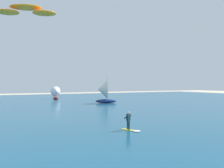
# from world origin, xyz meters

# --- Properties ---
(ocean) EXTENTS (160.00, 90.00, 0.10)m
(ocean) POSITION_xyz_m (0.00, 49.73, 0.05)
(ocean) COLOR navy
(ocean) RESTS_ON ground
(kitesurfer) EXTENTS (1.20, 2.03, 1.67)m
(kitesurfer) POSITION_xyz_m (0.93, 18.27, 0.70)
(kitesurfer) COLOR yellow
(kitesurfer) RESTS_ON ocean
(kite) EXTENTS (5.81, 3.75, 0.84)m
(kite) POSITION_xyz_m (-7.19, 23.61, 11.14)
(kite) COLOR orange
(sailboat_far_right) EXTENTS (2.79, 3.30, 3.86)m
(sailboat_far_right) POSITION_xyz_m (6.48, 63.28, 1.87)
(sailboat_far_right) COLOR maroon
(sailboat_far_right) RESTS_ON ocean
(sailboat_leading) EXTENTS (4.84, 4.33, 5.44)m
(sailboat_leading) POSITION_xyz_m (12.00, 46.36, 2.59)
(sailboat_leading) COLOR navy
(sailboat_leading) RESTS_ON ocean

